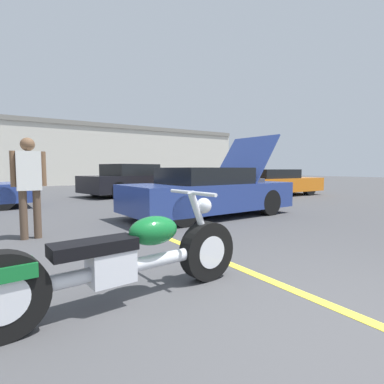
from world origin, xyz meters
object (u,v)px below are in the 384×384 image
parked_car_mid_row (133,181)px  parked_car_right_row (272,183)px  motorcycle (125,260)px  show_car_hood_open (210,192)px  spectator_midground (29,179)px

parked_car_mid_row → parked_car_right_row: 5.98m
motorcycle → parked_car_right_row: size_ratio=0.53×
parked_car_mid_row → parked_car_right_row: parked_car_mid_row is taller
show_car_hood_open → spectator_midground: show_car_hood_open is taller
spectator_midground → parked_car_mid_row: bearing=56.6°
parked_car_mid_row → parked_car_right_row: bearing=-49.4°
show_car_hood_open → motorcycle: bearing=-138.0°
motorcycle → parked_car_mid_row: parked_car_mid_row is taller
show_car_hood_open → spectator_midground: bearing=-178.4°
motorcycle → parked_car_right_row: bearing=30.8°
spectator_midground → show_car_hood_open: bearing=4.9°
parked_car_right_row → parked_car_mid_row: bearing=144.9°
motorcycle → show_car_hood_open: 4.86m
show_car_hood_open → parked_car_right_row: size_ratio=0.93×
show_car_hood_open → parked_car_right_row: show_car_hood_open is taller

